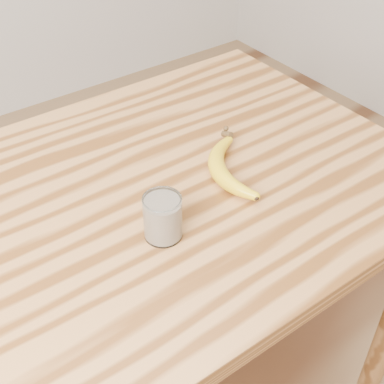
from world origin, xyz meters
TOP-DOWN VIEW (x-y plane):
  - table at (0.00, 0.00)m, footprint 1.20×0.80m
  - smoothie_glass at (-0.02, -0.13)m, footprint 0.07×0.07m
  - banana at (0.17, -0.05)m, footprint 0.22×0.31m

SIDE VIEW (x-z plane):
  - table at x=0.00m, z-range 0.32..1.22m
  - banana at x=0.17m, z-range 0.90..0.94m
  - smoothie_glass at x=-0.02m, z-range 0.90..0.99m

